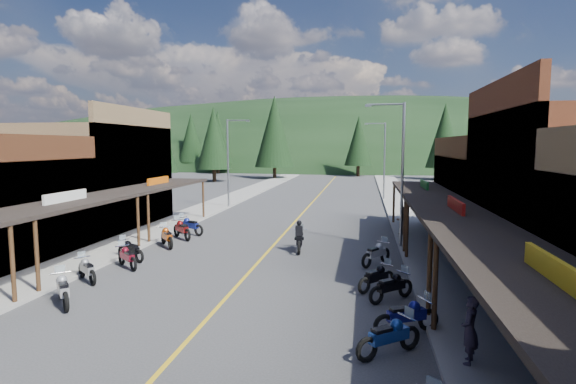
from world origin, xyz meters
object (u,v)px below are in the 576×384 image
at_px(streetlight_1, 229,159).
at_px(streetlight_3, 383,157).
at_px(streetlight_2, 400,168).
at_px(pine_7, 191,138).
at_px(pine_0, 123,141).
at_px(bike_east_6, 407,314).
at_px(bike_west_12, 190,225).
at_px(pedestrian_east_a, 470,330).
at_px(bike_west_8, 127,256).
at_px(pine_11, 497,132).
at_px(shop_west_3, 90,177).
at_px(pine_5, 524,133).
at_px(bike_west_7, 87,268).
at_px(pine_9, 514,140).
at_px(bike_east_9, 376,252).
at_px(bike_east_8, 376,276).
at_px(pine_4, 445,136).
at_px(pedestrian_east_b, 403,220).
at_px(bike_west_6, 63,288).
at_px(bike_west_9, 131,249).
at_px(bike_east_7, 391,285).
at_px(shop_east_3, 512,199).
at_px(pine_10, 214,138).
at_px(bike_west_11, 182,228).
at_px(pine_3, 359,141).
at_px(bike_west_10, 167,236).
at_px(pine_1, 218,137).
at_px(pine_2, 274,131).
at_px(bike_east_5, 389,335).

height_order(streetlight_1, streetlight_3, same).
distance_m(streetlight_2, pine_7, 78.42).
distance_m(pine_0, bike_east_6, 80.51).
distance_m(bike_west_12, pedestrian_east_a, 20.43).
bearing_deg(bike_west_8, pine_11, 4.75).
relative_size(shop_west_3, streetlight_2, 1.36).
distance_m(pine_7, pine_11, 64.40).
xyz_separation_m(pine_5, bike_west_7, (-40.36, -72.39, -7.42)).
relative_size(pine_9, bike_east_9, 4.93).
xyz_separation_m(streetlight_1, bike_east_8, (12.54, -21.53, -3.88)).
bearing_deg(pine_4, pine_5, 36.87).
bearing_deg(pedestrian_east_b, pine_4, -125.18).
distance_m(shop_west_3, bike_west_6, 16.85).
height_order(bike_west_9, bike_east_7, bike_east_7).
xyz_separation_m(shop_east_3, streetlight_2, (-6.80, -3.30, 1.93)).
distance_m(shop_west_3, pine_10, 39.07).
distance_m(shop_west_3, pine_9, 50.71).
xyz_separation_m(pine_4, bike_west_11, (-23.88, -51.56, -6.57)).
height_order(pine_7, pine_11, pine_7).
relative_size(pine_3, bike_east_9, 5.02).
bearing_deg(pine_11, bike_west_6, -121.82).
bearing_deg(bike_west_10, bike_east_7, -68.41).
distance_m(bike_west_11, bike_east_6, 17.14).
distance_m(pine_0, bike_west_10, 65.64).
distance_m(pine_5, bike_west_9, 80.16).
height_order(shop_west_3, pine_7, pine_7).
height_order(bike_west_6, bike_west_8, bike_west_6).
relative_size(pine_0, bike_east_9, 5.02).
distance_m(pine_1, bike_west_7, 72.87).
distance_m(streetlight_1, bike_west_8, 20.57).
distance_m(pine_3, bike_west_10, 60.83).
height_order(pine_7, bike_east_7, pine_7).
distance_m(pine_1, pine_2, 18.45).
height_order(shop_east_3, bike_east_8, shop_east_3).
bearing_deg(bike_west_9, pine_2, 32.67).
xyz_separation_m(bike_west_8, bike_west_11, (-0.10, 6.61, 0.08)).
distance_m(bike_east_5, bike_east_9, 9.38).
bearing_deg(bike_west_6, pine_4, 27.36).
bearing_deg(pine_10, streetlight_2, -59.29).
height_order(streetlight_2, pine_11, pine_11).
bearing_deg(bike_east_7, pine_7, 164.01).
height_order(streetlight_1, bike_west_12, streetlight_1).
height_order(pine_0, pine_5, pine_5).
bearing_deg(pine_10, pine_1, 106.70).
bearing_deg(bike_west_11, pine_0, 76.79).
height_order(bike_west_9, bike_east_8, bike_west_9).
bearing_deg(pine_11, pedestrian_east_a, -105.73).
bearing_deg(streetlight_1, bike_west_11, -85.47).
relative_size(pine_3, pine_9, 1.02).
bearing_deg(bike_west_7, bike_east_5, -71.56).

